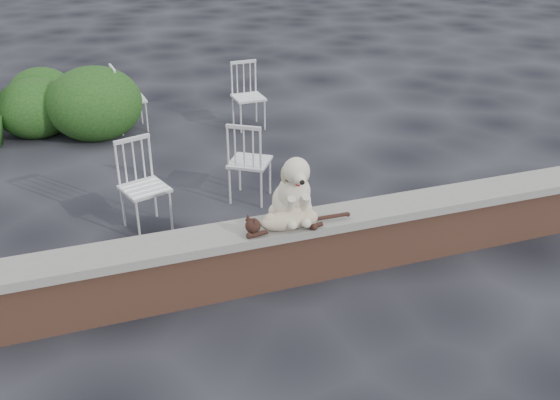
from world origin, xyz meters
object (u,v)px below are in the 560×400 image
object	(u,v)px
dog	(292,186)
cat	(289,219)
chair_c	(250,160)
chair_a	(144,187)
chair_e	(130,98)
chair_b	(248,96)

from	to	relation	value
dog	cat	xyz separation A→B (m)	(-0.08, -0.15, -0.23)
dog	chair_c	distance (m)	1.67
chair_a	dog	bearing A→B (deg)	-67.38
chair_e	chair_c	size ratio (longest dim) A/B	1.00
chair_e	chair_a	bearing A→B (deg)	171.06
chair_b	chair_a	bearing A→B (deg)	-128.41
cat	chair_c	world-z (taller)	chair_c
dog	chair_c	size ratio (longest dim) A/B	0.68
cat	chair_e	bearing A→B (deg)	104.54
dog	chair_e	size ratio (longest dim) A/B	0.68
cat	chair_b	world-z (taller)	chair_b
cat	chair_e	world-z (taller)	chair_e
chair_c	cat	bearing A→B (deg)	117.59
chair_b	chair_e	distance (m)	1.69
cat	chair_e	size ratio (longest dim) A/B	1.19
dog	cat	distance (m)	0.28
chair_b	cat	bearing A→B (deg)	-104.23
cat	chair_b	bearing A→B (deg)	82.78
chair_c	chair_b	bearing A→B (deg)	-72.74
dog	cat	world-z (taller)	dog
chair_a	chair_c	size ratio (longest dim) A/B	1.00
dog	chair_b	bearing A→B (deg)	83.47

